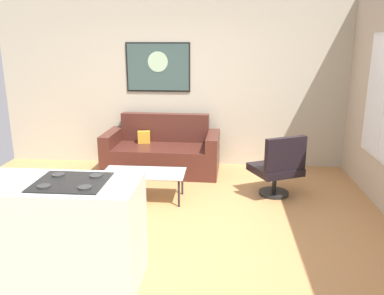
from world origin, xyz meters
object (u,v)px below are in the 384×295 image
couch (162,153)px  armchair (278,167)px  coffee_table (144,174)px  wall_painting (158,67)px

couch → armchair: (1.74, -0.94, 0.12)m
couch → coffee_table: 1.19m
coffee_table → wall_painting: size_ratio=1.03×
couch → coffee_table: (-0.06, -1.19, 0.05)m
armchair → wall_painting: bearing=143.2°
couch → wall_painting: size_ratio=1.74×
coffee_table → armchair: 1.82m
armchair → coffee_table: bearing=-172.1°
armchair → wall_painting: (-1.86, 1.39, 1.23)m
couch → wall_painting: wall_painting is taller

